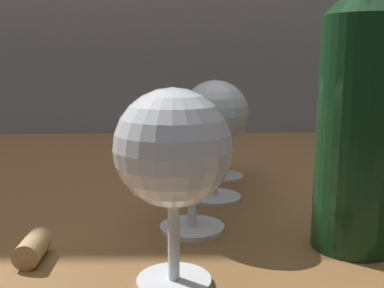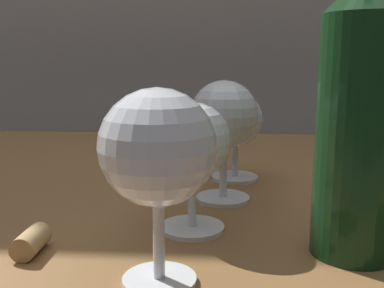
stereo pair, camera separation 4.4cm
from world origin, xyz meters
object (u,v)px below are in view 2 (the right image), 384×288
Objects in this scene: wine_bottle at (361,110)px; cork at (31,242)px; wine_glass_chardonnay at (224,117)px; wine_glass_amber at (158,151)px; wine_glass_cabernet at (192,144)px; wine_glass_port at (236,123)px.

cork is at bearing -175.74° from wine_bottle.
wine_glass_chardonnay is at bearing 128.28° from wine_bottle.
wine_glass_amber is 0.11m from wine_glass_cabernet.
wine_bottle reaches higher than wine_glass_amber.
wine_glass_cabernet is 0.89× the size of wine_glass_chardonnay.
wine_glass_cabernet is 3.10× the size of cork.
wine_bottle is at bearing -17.06° from wine_glass_cabernet.
cork is (-0.19, -0.27, -0.07)m from wine_glass_port.
wine_glass_amber is 0.16m from cork.
wine_glass_port is (0.02, 0.10, -0.02)m from wine_glass_chardonnay.
wine_glass_amber is at bearing -102.69° from wine_glass_chardonnay.
wine_glass_amber reaches higher than cork.
cork is (-0.12, 0.05, -0.09)m from wine_glass_amber.
wine_glass_chardonnay is 3.49× the size of cork.
wine_glass_chardonnay is at bearing -99.37° from wine_glass_port.
wine_glass_amber is at bearing -101.63° from wine_glass_port.
wine_glass_amber reaches higher than wine_glass_cabernet.
wine_glass_amber is 3.60× the size of cork.
wine_glass_chardonnay reaches higher than cork.
wine_glass_port is at bearing 80.63° from wine_glass_chardonnay.
wine_glass_chardonnay reaches higher than wine_glass_cabernet.
wine_glass_cabernet is at bearing -106.94° from wine_glass_chardonnay.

